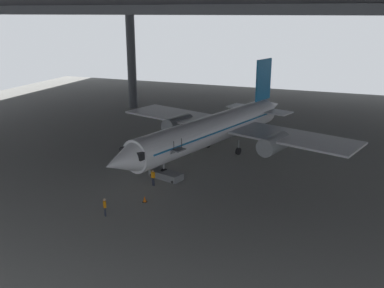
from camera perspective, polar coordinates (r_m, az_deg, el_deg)
ground_plane at (r=46.38m, az=-2.04°, el=-3.52°), size 110.00×110.00×0.00m
hangar_structure at (r=56.31m, az=3.37°, el=18.47°), size 121.00×99.00×18.26m
airplane_main at (r=50.33m, az=3.04°, el=2.07°), size 31.92×32.24×10.49m
boarding_stairs at (r=43.98m, az=-3.46°, el=-3.74°), size 4.23×2.56×4.45m
crew_worker_near_nose at (r=36.73m, az=-11.66°, el=-8.18°), size 0.40×0.44×1.60m
crew_worker_by_stairs at (r=42.15m, az=-5.26°, el=-4.39°), size 0.52×0.34×1.68m
traffic_cone_orange at (r=38.95m, az=-6.39°, el=-7.39°), size 0.36×0.36×0.60m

